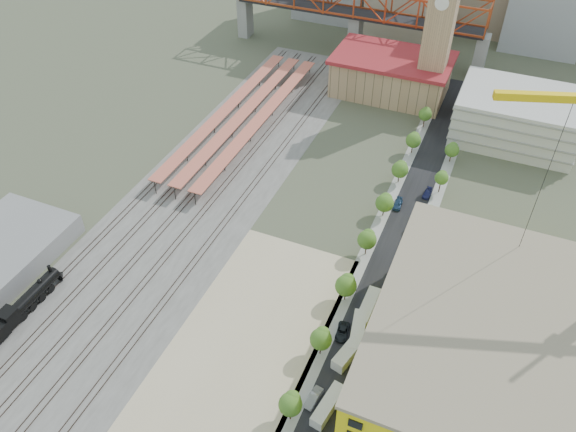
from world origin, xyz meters
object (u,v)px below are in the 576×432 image
at_px(clock_tower, 441,17).
at_px(site_trailer_b, 350,351).
at_px(construction_building, 500,359).
at_px(locomotive, 23,306).
at_px(site_trailer_d, 368,307).
at_px(site_trailer_c, 358,333).
at_px(site_trailer_a, 328,406).

xyz_separation_m(clock_tower, site_trailer_b, (8.00, -103.00, -27.37)).
distance_m(clock_tower, construction_building, 107.36).
xyz_separation_m(construction_building, locomotive, (-92.00, -19.90, -7.18)).
relative_size(clock_tower, locomotive, 2.17).
relative_size(locomotive, site_trailer_d, 2.45).
distance_m(construction_building, site_trailer_b, 27.39).
bearing_deg(clock_tower, site_trailer_c, -85.35).
distance_m(site_trailer_a, site_trailer_d, 24.45).
bearing_deg(site_trailer_d, site_trailer_a, -89.23).
height_order(clock_tower, construction_building, clock_tower).
bearing_deg(site_trailer_d, locomotive, -155.75).
distance_m(locomotive, site_trailer_c, 69.45).
relative_size(clock_tower, site_trailer_d, 5.32).
bearing_deg(locomotive, site_trailer_b, 14.36).
xyz_separation_m(site_trailer_b, site_trailer_c, (0.00, 4.72, 0.03)).
bearing_deg(site_trailer_b, site_trailer_d, 104.82).
bearing_deg(site_trailer_a, site_trailer_b, 99.35).
height_order(locomotive, site_trailer_b, locomotive).
bearing_deg(site_trailer_b, site_trailer_c, 104.82).
height_order(site_trailer_b, site_trailer_c, site_trailer_c).
relative_size(site_trailer_a, site_trailer_d, 0.93).
height_order(locomotive, site_trailer_c, locomotive).
bearing_deg(site_trailer_a, site_trailer_d, 99.35).
bearing_deg(site_trailer_c, construction_building, -13.91).
distance_m(clock_tower, site_trailer_a, 119.15).
relative_size(site_trailer_a, site_trailer_b, 0.93).
bearing_deg(clock_tower, site_trailer_a, -86.04).
bearing_deg(construction_building, site_trailer_c, 176.22).
bearing_deg(site_trailer_b, site_trailer_a, -75.18).
bearing_deg(clock_tower, construction_building, -71.22).
relative_size(construction_building, locomotive, 2.11).
bearing_deg(site_trailer_d, site_trailer_b, -89.23).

